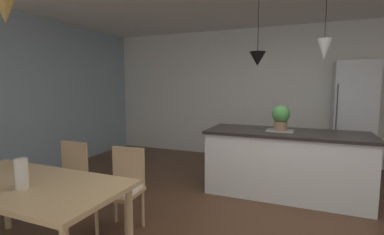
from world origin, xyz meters
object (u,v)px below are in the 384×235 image
(dining_table, at_px, (26,191))
(chair_far_right, at_px, (122,187))
(chair_far_left, at_px, (67,177))
(potted_plant_on_island, at_px, (281,117))
(kitchen_island, at_px, (285,162))
(refrigerator, at_px, (353,118))
(vase_on_dining_table, at_px, (22,174))

(dining_table, bearing_deg, chair_far_right, 64.01)
(dining_table, relative_size, chair_far_left, 1.99)
(chair_far_right, xyz_separation_m, potted_plant_on_island, (1.43, 1.68, 0.63))
(dining_table, height_order, kitchen_island, kitchen_island)
(chair_far_right, height_order, refrigerator, refrigerator)
(potted_plant_on_island, bearing_deg, vase_on_dining_table, -123.47)
(refrigerator, height_order, vase_on_dining_table, refrigerator)
(chair_far_right, distance_m, vase_on_dining_table, 1.01)
(chair_far_left, bearing_deg, chair_far_right, -0.01)
(kitchen_island, bearing_deg, vase_on_dining_table, -124.70)
(chair_far_right, distance_m, kitchen_island, 2.26)
(chair_far_left, relative_size, vase_on_dining_table, 3.69)
(dining_table, distance_m, chair_far_left, 0.90)
(refrigerator, bearing_deg, vase_on_dining_table, -124.07)
(kitchen_island, bearing_deg, potted_plant_on_island, 180.00)
(dining_table, relative_size, vase_on_dining_table, 7.35)
(chair_far_right, relative_size, refrigerator, 0.45)
(kitchen_island, height_order, vase_on_dining_table, vase_on_dining_table)
(dining_table, relative_size, refrigerator, 0.89)
(kitchen_island, relative_size, potted_plant_on_island, 6.01)
(dining_table, distance_m, vase_on_dining_table, 0.24)
(refrigerator, xyz_separation_m, potted_plant_on_island, (-1.08, -1.54, 0.13))
(vase_on_dining_table, bearing_deg, kitchen_island, 55.30)
(dining_table, xyz_separation_m, potted_plant_on_island, (1.82, 2.48, 0.44))
(dining_table, distance_m, chair_far_right, 0.90)
(chair_far_right, relative_size, vase_on_dining_table, 3.69)
(chair_far_left, xyz_separation_m, vase_on_dining_table, (0.50, -0.90, 0.38))
(kitchen_island, xyz_separation_m, potted_plant_on_island, (-0.08, 0.00, 0.64))
(chair_far_right, height_order, vase_on_dining_table, vase_on_dining_table)
(chair_far_right, distance_m, refrigerator, 4.11)
(chair_far_left, height_order, refrigerator, refrigerator)
(potted_plant_on_island, relative_size, vase_on_dining_table, 1.53)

